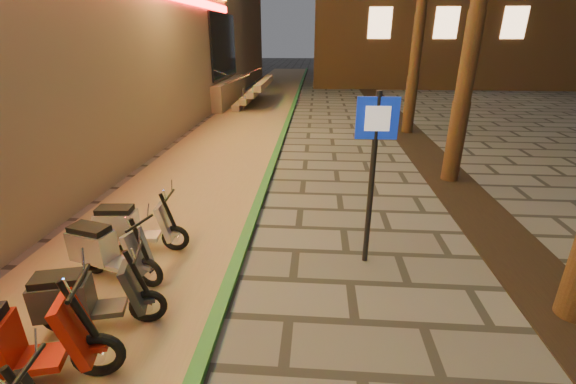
# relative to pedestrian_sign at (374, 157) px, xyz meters

# --- Properties ---
(parking_strip) EXTENTS (3.40, 60.00, 0.01)m
(parking_strip) POSITION_rel_pedestrian_sign_xyz_m (-3.71, 6.88, -1.71)
(parking_strip) COLOR #8C7251
(parking_strip) RESTS_ON ground
(green_curb) EXTENTS (0.18, 60.00, 0.10)m
(green_curb) POSITION_rel_pedestrian_sign_xyz_m (-2.01, 6.88, -1.66)
(green_curb) COLOR #26662A
(green_curb) RESTS_ON ground
(planting_strip) EXTENTS (1.20, 40.00, 0.02)m
(planting_strip) POSITION_rel_pedestrian_sign_xyz_m (2.49, 1.88, -1.70)
(planting_strip) COLOR black
(planting_strip) RESTS_ON ground
(pedestrian_sign) EXTENTS (0.58, 0.10, 2.65)m
(pedestrian_sign) POSITION_rel_pedestrian_sign_xyz_m (0.00, 0.00, 0.00)
(pedestrian_sign) COLOR black
(pedestrian_sign) RESTS_ON ground
(scooter_6) EXTENTS (1.73, 0.85, 1.22)m
(scooter_6) POSITION_rel_pedestrian_sign_xyz_m (-3.80, -2.67, -1.18)
(scooter_6) COLOR black
(scooter_6) RESTS_ON ground
(scooter_7) EXTENTS (1.47, 0.73, 1.04)m
(scooter_7) POSITION_rel_pedestrian_sign_xyz_m (-3.51, -1.80, -1.26)
(scooter_7) COLOR black
(scooter_7) RESTS_ON ground
(scooter_8) EXTENTS (1.49, 0.74, 1.05)m
(scooter_8) POSITION_rel_pedestrian_sign_xyz_m (-3.81, -0.74, -1.26)
(scooter_8) COLOR black
(scooter_8) RESTS_ON ground
(scooter_9) EXTENTS (1.46, 0.52, 1.03)m
(scooter_9) POSITION_rel_pedestrian_sign_xyz_m (-3.79, 0.03, -1.27)
(scooter_9) COLOR black
(scooter_9) RESTS_ON ground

